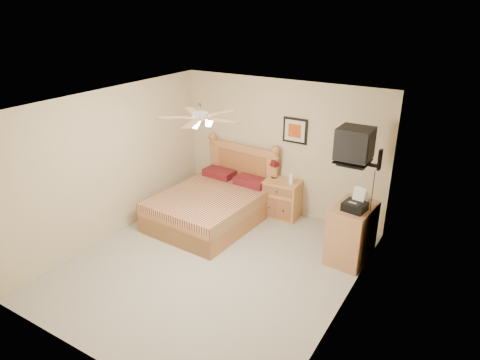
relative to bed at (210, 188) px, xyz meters
name	(u,v)px	position (x,y,z in m)	size (l,w,h in m)	color
floor	(213,264)	(0.82, -1.12, -0.67)	(4.50, 4.50, 0.00)	#ACA69B
ceiling	(209,103)	(0.82, -1.12, 1.83)	(4.00, 4.50, 0.04)	white
wall_back	(281,148)	(0.82, 1.13, 0.58)	(4.00, 0.04, 2.50)	beige
wall_front	(84,268)	(0.82, -3.37, 0.58)	(4.00, 0.04, 2.50)	beige
wall_left	(112,165)	(-1.18, -1.12, 0.58)	(0.04, 4.50, 2.50)	beige
wall_right	(348,226)	(2.82, -1.12, 0.58)	(0.04, 4.50, 2.50)	beige
bed	(210,188)	(0.00, 0.00, 0.00)	(1.57, 2.06, 1.33)	#B67A44
nightstand	(282,199)	(0.99, 0.88, -0.31)	(0.65, 0.49, 0.70)	#BC774B
table_lamp	(275,168)	(0.78, 0.97, 0.22)	(0.20, 0.20, 0.37)	#550E14
lotion_bottle	(291,178)	(1.18, 0.85, 0.16)	(0.09, 0.09, 0.24)	white
framed_picture	(295,131)	(1.09, 1.11, 0.95)	(0.46, 0.04, 0.46)	black
dresser	(351,233)	(2.55, 0.11, -0.21)	(0.54, 0.78, 0.92)	#AC6F45
fax_machine	(356,200)	(2.59, -0.02, 0.42)	(0.31, 0.33, 0.33)	black
magazine_lower	(356,197)	(2.48, 0.43, 0.26)	(0.18, 0.25, 0.02)	beige
magazine_upper	(358,196)	(2.50, 0.44, 0.29)	(0.18, 0.25, 0.02)	tan
wall_tv	(365,148)	(2.57, 0.22, 1.14)	(0.56, 0.46, 0.58)	black
ceiling_fan	(200,117)	(0.82, -1.32, 1.69)	(1.14, 1.14, 0.28)	white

